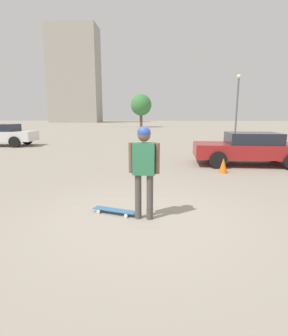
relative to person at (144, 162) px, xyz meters
The scene contains 8 objects.
ground_plane 1.12m from the person, ahead, with size 220.00×220.00×0.00m, color gray.
person is the anchor object (origin of this frame).
skateboard 1.24m from the person, 71.10° to the left, with size 0.47×0.94×0.09m.
car_parked_near 7.20m from the person, 33.20° to the right, with size 2.19×4.46×1.32m.
building_block_distant 84.34m from the person, 18.64° to the left, with size 8.47×15.13×28.73m.
tree_distant 43.33m from the person, ahead, with size 3.74×3.74×5.81m.
traffic_cone 5.11m from the person, 30.06° to the right, with size 0.31×0.31×0.54m.
lamp_post 15.08m from the person, 21.56° to the right, with size 0.28×0.28×4.73m.
Camera 1 is at (-4.85, -0.31, 1.98)m, focal length 28.00 mm.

